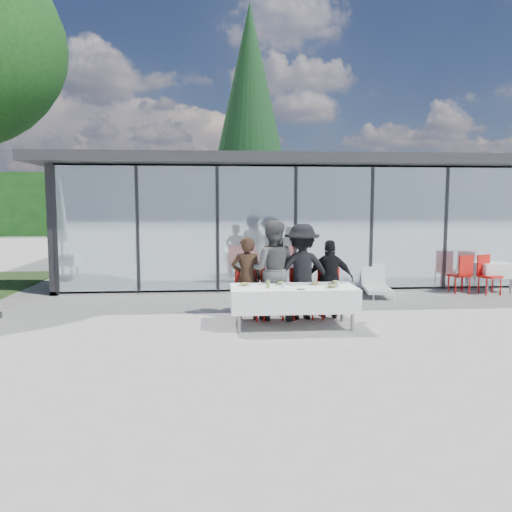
{
  "coord_description": "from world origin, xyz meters",
  "views": [
    {
      "loc": [
        -0.95,
        -8.33,
        2.24
      ],
      "look_at": [
        -0.19,
        1.2,
        1.23
      ],
      "focal_mm": 35.0,
      "sensor_mm": 36.0,
      "label": 1
    }
  ],
  "objects_px": {
    "diner_chair_a": "(246,291)",
    "plate_c": "(315,284)",
    "diner_chair_b": "(272,291)",
    "conifer_tree": "(250,114)",
    "diner_a": "(247,278)",
    "diner_chair_d": "(329,290)",
    "spare_table_right": "(493,270)",
    "spare_chair_b": "(462,272)",
    "spare_chair_a": "(487,272)",
    "lounger": "(376,284)",
    "folded_eyeglasses": "(301,289)",
    "plate_d": "(336,283)",
    "dining_table": "(293,298)",
    "diner_d": "(330,279)",
    "juice_bottle": "(268,284)",
    "plate_a": "(244,285)",
    "diner_c": "(302,271)",
    "plate_extra": "(332,287)",
    "diner_b": "(272,270)",
    "plate_b": "(281,284)",
    "diner_chair_c": "(301,291)"
  },
  "relations": [
    {
      "from": "diner_c",
      "to": "lounger",
      "type": "bearing_deg",
      "value": -134.35
    },
    {
      "from": "spare_chair_b",
      "to": "lounger",
      "type": "height_order",
      "value": "spare_chair_b"
    },
    {
      "from": "plate_d",
      "to": "dining_table",
      "type": "bearing_deg",
      "value": -166.03
    },
    {
      "from": "dining_table",
      "to": "conifer_tree",
      "type": "height_order",
      "value": "conifer_tree"
    },
    {
      "from": "diner_b",
      "to": "juice_bottle",
      "type": "height_order",
      "value": "diner_b"
    },
    {
      "from": "spare_table_right",
      "to": "spare_chair_b",
      "type": "bearing_deg",
      "value": -164.66
    },
    {
      "from": "plate_a",
      "to": "plate_d",
      "type": "height_order",
      "value": "same"
    },
    {
      "from": "folded_eyeglasses",
      "to": "plate_b",
      "type": "bearing_deg",
      "value": 118.59
    },
    {
      "from": "plate_a",
      "to": "folded_eyeglasses",
      "type": "distance_m",
      "value": 1.06
    },
    {
      "from": "spare_chair_a",
      "to": "conifer_tree",
      "type": "bearing_deg",
      "value": 118.9
    },
    {
      "from": "diner_chair_b",
      "to": "conifer_tree",
      "type": "xyz_separation_m",
      "value": [
        0.37,
        11.76,
        5.45
      ]
    },
    {
      "from": "diner_a",
      "to": "plate_c",
      "type": "distance_m",
      "value": 1.36
    },
    {
      "from": "diner_chair_d",
      "to": "diner_chair_a",
      "type": "bearing_deg",
      "value": 180.0
    },
    {
      "from": "folded_eyeglasses",
      "to": "diner_chair_d",
      "type": "bearing_deg",
      "value": 55.07
    },
    {
      "from": "diner_chair_a",
      "to": "diner_chair_b",
      "type": "bearing_deg",
      "value": 0.0
    },
    {
      "from": "diner_d",
      "to": "folded_eyeglasses",
      "type": "height_order",
      "value": "diner_d"
    },
    {
      "from": "plate_d",
      "to": "lounger",
      "type": "distance_m",
      "value": 3.37
    },
    {
      "from": "dining_table",
      "to": "diner_b",
      "type": "bearing_deg",
      "value": 113.78
    },
    {
      "from": "plate_a",
      "to": "spare_chair_a",
      "type": "height_order",
      "value": "spare_chair_a"
    },
    {
      "from": "diner_a",
      "to": "spare_chair_b",
      "type": "bearing_deg",
      "value": -156.04
    },
    {
      "from": "diner_a",
      "to": "diner_b",
      "type": "height_order",
      "value": "diner_b"
    },
    {
      "from": "diner_chair_a",
      "to": "plate_c",
      "type": "height_order",
      "value": "diner_chair_a"
    },
    {
      "from": "diner_chair_c",
      "to": "spare_table_right",
      "type": "distance_m",
      "value": 5.98
    },
    {
      "from": "plate_d",
      "to": "plate_c",
      "type": "bearing_deg",
      "value": -166.78
    },
    {
      "from": "diner_chair_c",
      "to": "juice_bottle",
      "type": "distance_m",
      "value": 1.21
    },
    {
      "from": "spare_chair_a",
      "to": "lounger",
      "type": "bearing_deg",
      "value": 178.0
    },
    {
      "from": "diner_d",
      "to": "dining_table",
      "type": "bearing_deg",
      "value": 49.49
    },
    {
      "from": "plate_c",
      "to": "diner_a",
      "type": "bearing_deg",
      "value": 154.51
    },
    {
      "from": "diner_c",
      "to": "spare_table_right",
      "type": "height_order",
      "value": "diner_c"
    },
    {
      "from": "diner_a",
      "to": "diner_chair_d",
      "type": "distance_m",
      "value": 1.66
    },
    {
      "from": "diner_chair_a",
      "to": "diner_c",
      "type": "bearing_deg",
      "value": -3.03
    },
    {
      "from": "diner_a",
      "to": "plate_d",
      "type": "distance_m",
      "value": 1.7
    },
    {
      "from": "juice_bottle",
      "to": "dining_table",
      "type": "bearing_deg",
      "value": 17.94
    },
    {
      "from": "spare_table_right",
      "to": "spare_chair_a",
      "type": "relative_size",
      "value": 0.88
    },
    {
      "from": "diner_b",
      "to": "plate_a",
      "type": "relative_size",
      "value": 7.35
    },
    {
      "from": "diner_chair_d",
      "to": "plate_extra",
      "type": "bearing_deg",
      "value": -100.72
    },
    {
      "from": "diner_d",
      "to": "folded_eyeglasses",
      "type": "xyz_separation_m",
      "value": [
        -0.76,
        -1.03,
        -0.01
      ]
    },
    {
      "from": "plate_c",
      "to": "spare_table_right",
      "type": "bearing_deg",
      "value": 31.17
    },
    {
      "from": "diner_c",
      "to": "plate_extra",
      "type": "relative_size",
      "value": 7.09
    },
    {
      "from": "plate_a",
      "to": "plate_extra",
      "type": "bearing_deg",
      "value": -12.6
    },
    {
      "from": "dining_table",
      "to": "plate_extra",
      "type": "height_order",
      "value": "plate_extra"
    },
    {
      "from": "diner_chair_c",
      "to": "spare_table_right",
      "type": "xyz_separation_m",
      "value": [
        5.41,
        2.54,
        0.02
      ]
    },
    {
      "from": "plate_c",
      "to": "spare_table_right",
      "type": "relative_size",
      "value": 0.3
    },
    {
      "from": "diner_a",
      "to": "plate_d",
      "type": "xyz_separation_m",
      "value": [
        1.63,
        -0.49,
        -0.03
      ]
    },
    {
      "from": "plate_extra",
      "to": "lounger",
      "type": "bearing_deg",
      "value": 60.28
    },
    {
      "from": "plate_d",
      "to": "spare_chair_a",
      "type": "height_order",
      "value": "spare_chair_a"
    },
    {
      "from": "diner_d",
      "to": "diner_chair_d",
      "type": "relative_size",
      "value": 1.58
    },
    {
      "from": "diner_b",
      "to": "conifer_tree",
      "type": "relative_size",
      "value": 0.18
    },
    {
      "from": "conifer_tree",
      "to": "plate_c",
      "type": "bearing_deg",
      "value": -88.36
    },
    {
      "from": "diner_d",
      "to": "spare_chair_a",
      "type": "bearing_deg",
      "value": -143.26
    }
  ]
}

